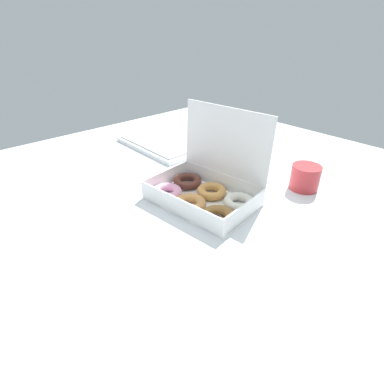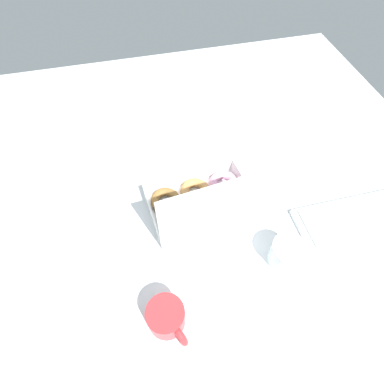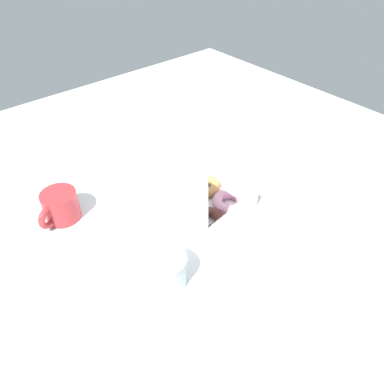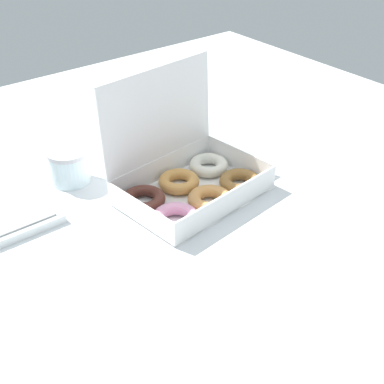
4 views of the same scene
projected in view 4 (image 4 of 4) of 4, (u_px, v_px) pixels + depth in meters
ground_plane at (196, 200)px, 120.63cm from camera, size 180.00×180.00×2.00cm
donut_box at (189, 182)px, 118.86cm from camera, size 33.68×25.68×27.12cm
coffee_mug at (170, 113)px, 147.24cm from camera, size 9.42×12.45×8.17cm
glass_jar at (69, 166)px, 123.45cm from camera, size 9.63×9.63×8.19cm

